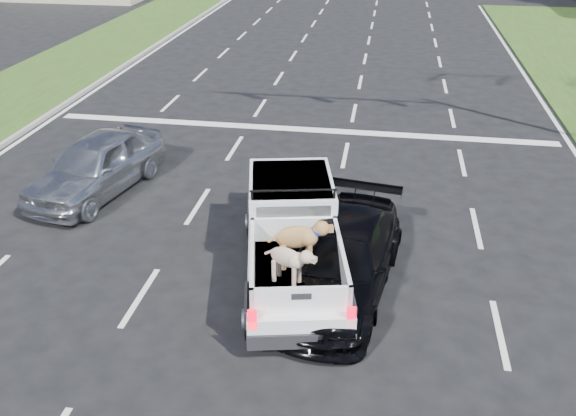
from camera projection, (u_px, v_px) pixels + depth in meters
name	position (u px, v px, depth m)	size (l,w,h in m)	color
ground	(224.00, 305.00, 12.02)	(160.00, 160.00, 0.00)	black
road_markings	(281.00, 170.00, 17.74)	(17.75, 60.00, 0.01)	silver
pickup_truck	(293.00, 235.00, 12.65)	(2.90, 5.50, 1.96)	black
silver_sedan	(96.00, 165.00, 16.18)	(1.83, 4.54, 1.55)	#ADB0B5
black_coupe	(341.00, 260.00, 12.19)	(1.97, 4.84, 1.41)	black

